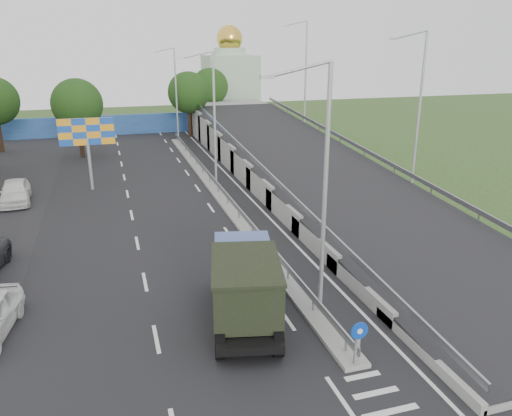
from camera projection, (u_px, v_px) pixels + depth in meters
name	position (u px, v px, depth m)	size (l,w,h in m)	color
ground	(389.00, 410.00, 15.48)	(160.00, 160.00, 0.00)	#2D4C1E
road_surface	(187.00, 215.00, 32.80)	(26.00, 90.00, 0.04)	black
median	(218.00, 193.00, 37.22)	(1.00, 44.00, 0.20)	gray
overpass_ramp	(312.00, 165.00, 38.76)	(10.00, 50.00, 3.50)	gray
median_guardrail	(218.00, 185.00, 37.02)	(0.09, 44.00, 0.71)	gray
sign_bollard	(358.00, 343.00, 17.12)	(0.64, 0.23, 1.67)	black
lamp_post_near	(321.00, 180.00, 19.10)	(2.74, 0.18, 10.08)	#B2B5B7
lamp_post_mid	(212.00, 113.00, 37.25)	(2.74, 0.18, 10.08)	#B2B5B7
lamp_post_far	(174.00, 89.00, 55.40)	(2.74, 0.18, 10.08)	#B2B5B7
blue_wall	(136.00, 124.00, 61.18)	(30.00, 0.50, 2.40)	navy
church	(230.00, 82.00, 70.98)	(7.00, 7.00, 13.80)	#B2CCAD
billboard	(87.00, 136.00, 37.08)	(4.00, 0.24, 5.50)	#B2B5B7
tree_left_mid	(77.00, 104.00, 47.38)	(4.80, 4.80, 7.60)	black
tree_median_far	(188.00, 93.00, 57.93)	(4.80, 4.80, 7.60)	black
tree_ramp_far	(210.00, 87.00, 65.39)	(4.80, 4.80, 7.60)	black
dump_truck	(245.00, 283.00, 20.10)	(3.79, 7.03, 2.94)	black
parked_car_e	(15.00, 192.00, 35.08)	(1.94, 4.82, 1.64)	white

